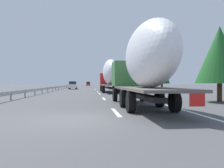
% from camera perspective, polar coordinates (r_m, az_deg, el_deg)
% --- Properties ---
extents(ground_plane, '(260.00, 260.00, 0.00)m').
position_cam_1_polar(ground_plane, '(48.94, -6.34, -1.41)').
color(ground_plane, '#4C4C4F').
extents(lane_stripe_0, '(3.20, 0.20, 0.01)m').
position_cam_1_polar(lane_stripe_0, '(11.09, 0.99, -7.21)').
color(lane_stripe_0, white).
rests_on(lane_stripe_0, ground_plane).
extents(lane_stripe_1, '(3.20, 0.20, 0.01)m').
position_cam_1_polar(lane_stripe_1, '(20.42, -2.11, -3.78)').
color(lane_stripe_1, white).
rests_on(lane_stripe_1, ground_plane).
extents(lane_stripe_2, '(3.20, 0.20, 0.01)m').
position_cam_1_polar(lane_stripe_2, '(29.59, -3.24, -2.51)').
color(lane_stripe_2, white).
rests_on(lane_stripe_2, ground_plane).
extents(lane_stripe_3, '(3.20, 0.20, 0.01)m').
position_cam_1_polar(lane_stripe_3, '(36.23, -3.70, -2.00)').
color(lane_stripe_3, white).
rests_on(lane_stripe_3, ground_plane).
extents(lane_stripe_4, '(3.20, 0.20, 0.01)m').
position_cam_1_polar(lane_stripe_4, '(49.64, -4.25, -1.38)').
color(lane_stripe_4, white).
rests_on(lane_stripe_4, ground_plane).
extents(lane_stripe_5, '(3.20, 0.20, 0.01)m').
position_cam_1_polar(lane_stripe_5, '(60.12, -4.51, -1.09)').
color(lane_stripe_5, white).
rests_on(lane_stripe_5, ground_plane).
extents(edge_line_right, '(110.00, 0.20, 0.01)m').
position_cam_1_polar(edge_line_right, '(54.17, -0.45, -1.24)').
color(edge_line_right, white).
rests_on(edge_line_right, ground_plane).
extents(truck_lead, '(13.57, 2.55, 4.94)m').
position_cam_1_polar(truck_lead, '(34.24, -0.56, 2.47)').
color(truck_lead, '#B21919').
rests_on(truck_lead, ground_plane).
extents(truck_trailing, '(12.34, 2.55, 4.60)m').
position_cam_1_polar(truck_trailing, '(12.99, 8.07, 5.27)').
color(truck_trailing, '#387038').
rests_on(truck_trailing, ground_plane).
extents(car_red_compact, '(4.16, 1.78, 1.96)m').
position_cam_1_polar(car_red_compact, '(99.84, -6.09, 0.02)').
color(car_red_compact, red).
rests_on(car_red_compact, ground_plane).
extents(car_white_van, '(4.48, 1.74, 1.79)m').
position_cam_1_polar(car_white_van, '(52.19, -9.96, -0.31)').
color(car_white_van, white).
rests_on(car_white_van, ground_plane).
extents(road_sign, '(0.10, 0.90, 3.23)m').
position_cam_1_polar(road_sign, '(53.95, 0.85, 1.12)').
color(road_sign, gray).
rests_on(road_sign, ground_plane).
extents(tree_0, '(2.65, 2.65, 6.68)m').
position_cam_1_polar(tree_0, '(39.48, 12.63, 3.96)').
color(tree_0, '#472D19').
rests_on(tree_0, ground_plane).
extents(tree_1, '(3.61, 3.61, 5.76)m').
position_cam_1_polar(tree_1, '(18.85, 25.80, 6.74)').
color(tree_1, '#472D19').
rests_on(tree_1, ground_plane).
extents(tree_2, '(3.61, 3.61, 5.44)m').
position_cam_1_polar(tree_2, '(89.05, 2.60, 1.56)').
color(tree_2, '#472D19').
rests_on(tree_2, ground_plane).
extents(tree_3, '(3.16, 3.16, 6.01)m').
position_cam_1_polar(tree_3, '(89.44, 2.50, 1.83)').
color(tree_3, '#472D19').
rests_on(tree_3, ground_plane).
extents(tree_4, '(3.52, 3.52, 5.91)m').
position_cam_1_polar(tree_4, '(58.80, 5.45, 2.61)').
color(tree_4, '#472D19').
rests_on(tree_4, ground_plane).
extents(guardrail_median, '(94.00, 0.10, 0.76)m').
position_cam_1_polar(guardrail_median, '(52.33, -12.89, -0.67)').
color(guardrail_median, '#9EA0A5').
rests_on(guardrail_median, ground_plane).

